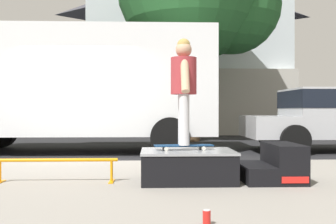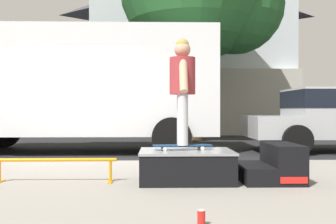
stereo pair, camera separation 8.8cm
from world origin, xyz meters
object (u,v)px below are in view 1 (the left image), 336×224
Objects in this scene: grind_rail at (56,164)px; box_truck at (75,85)px; skate_box at (188,165)px; kicker_ramp at (275,165)px; soda_can at (207,218)px; skater_kid at (184,82)px; skateboard at (184,146)px.

box_truck is (-0.72, 4.84, 1.34)m from grind_rail.
kicker_ramp reaches higher than skate_box.
skate_box is 1.96m from soda_can.
kicker_ramp is (1.16, -0.00, -0.01)m from skate_box.
skater_kid reaches higher than grind_rail.
soda_can is (1.70, -1.96, -0.17)m from grind_rail.
skate_box is at bearing 89.49° from soda_can.
soda_can is 0.02× the size of box_truck.
grind_rail is 1.13× the size of skater_kid.
grind_rail is 12.71× the size of soda_can.
grind_rail is 0.23× the size of box_truck.
kicker_ramp reaches higher than soda_can.
kicker_ramp is at bearing -53.41° from box_truck.
soda_can is at bearing -49.02° from grind_rail.
box_truck is (-2.44, 4.85, 1.36)m from skate_box.
box_truck reaches higher than grind_rail.
skate_box is at bearing -41.52° from skater_kid.
skate_box is 1.72m from grind_rail.
skater_kid is 5.37m from box_truck.
skate_box reaches higher than grind_rail.
skateboard is at bearing 1.15° from grind_rail.
skateboard is at bearing -63.56° from box_truck.
box_truck is at bearing 126.59° from kicker_ramp.
skater_kid is (1.67, 0.03, 1.07)m from grind_rail.
skate_box is 1.39× the size of kicker_ramp.
kicker_ramp is 0.62× the size of skater_kid.
soda_can is (0.03, -1.99, -0.40)m from skateboard.
soda_can is (0.03, -1.99, -1.25)m from skater_kid.
skater_kid is at bearing 90.89° from soda_can.
box_truck is (-2.39, 4.80, 0.27)m from skater_kid.
box_truck reaches higher than kicker_ramp.
box_truck is at bearing 109.60° from soda_can.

